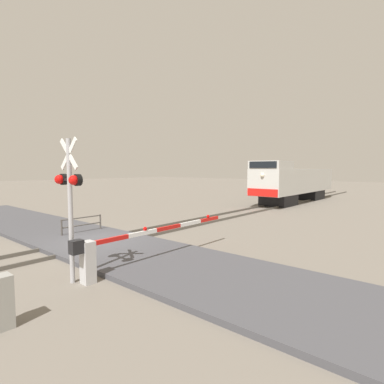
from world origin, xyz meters
name	(u,v)px	position (x,y,z in m)	size (l,w,h in m)	color
ground_plane	(97,244)	(0.00, 0.00, 0.00)	(160.00, 160.00, 0.00)	slate
rail_track_left	(88,240)	(-0.72, 0.00, 0.07)	(0.08, 80.00, 0.15)	#59544C
rail_track_right	(106,245)	(0.72, 0.00, 0.07)	(0.08, 80.00, 0.15)	#59544C
road_surface	(97,243)	(0.00, 0.00, 0.08)	(36.00, 4.46, 0.17)	#47474C
locomotive	(294,182)	(0.00, 22.68, 2.07)	(2.93, 14.56, 4.10)	black
crossing_signal	(69,193)	(3.54, -3.05, 2.72)	(1.18, 0.33, 4.33)	#ADADB2
crossing_gate	(117,247)	(3.95, -1.71, 0.88)	(0.36, 7.12, 1.39)	silver
utility_cabinet	(0,302)	(4.89, -5.35, 0.58)	(0.39, 0.44, 1.17)	#999993
guard_railing	(82,223)	(-2.28, 0.60, 0.61)	(0.08, 2.23, 0.95)	#4C4742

